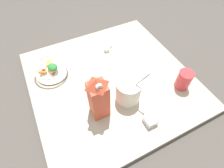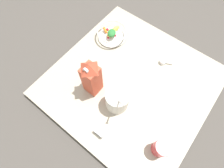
{
  "view_description": "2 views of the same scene",
  "coord_description": "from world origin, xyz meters",
  "px_view_note": "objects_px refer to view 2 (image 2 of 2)",
  "views": [
    {
      "loc": [
        -0.31,
        -0.63,
        0.88
      ],
      "look_at": [
        -0.04,
        -0.09,
        0.11
      ],
      "focal_mm": 28.0,
      "sensor_mm": 36.0,
      "label": 1
    },
    {
      "loc": [
        0.21,
        -0.46,
        1.04
      ],
      "look_at": [
        -0.06,
        -0.13,
        0.13
      ],
      "focal_mm": 28.0,
      "sensor_mm": 36.0,
      "label": 2
    }
  ],
  "objects_px": {
    "milk_carton": "(91,78)",
    "spice_jar": "(101,130)",
    "drinking_cup": "(161,148)",
    "fruit_bowl": "(112,33)",
    "yogurt_tub": "(117,99)"
  },
  "relations": [
    {
      "from": "milk_carton",
      "to": "spice_jar",
      "type": "relative_size",
      "value": 4.76
    },
    {
      "from": "fruit_bowl",
      "to": "yogurt_tub",
      "type": "height_order",
      "value": "yogurt_tub"
    },
    {
      "from": "drinking_cup",
      "to": "fruit_bowl",
      "type": "bearing_deg",
      "value": 146.39
    },
    {
      "from": "milk_carton",
      "to": "drinking_cup",
      "type": "distance_m",
      "value": 0.52
    },
    {
      "from": "milk_carton",
      "to": "spice_jar",
      "type": "xyz_separation_m",
      "value": [
        0.21,
        -0.17,
        -0.12
      ]
    },
    {
      "from": "fruit_bowl",
      "to": "spice_jar",
      "type": "xyz_separation_m",
      "value": [
        0.37,
        -0.56,
        -0.02
      ]
    },
    {
      "from": "yogurt_tub",
      "to": "drinking_cup",
      "type": "height_order",
      "value": "yogurt_tub"
    },
    {
      "from": "spice_jar",
      "to": "drinking_cup",
      "type": "bearing_deg",
      "value": 20.93
    },
    {
      "from": "drinking_cup",
      "to": "spice_jar",
      "type": "distance_m",
      "value": 0.33
    },
    {
      "from": "fruit_bowl",
      "to": "drinking_cup",
      "type": "bearing_deg",
      "value": -33.61
    },
    {
      "from": "milk_carton",
      "to": "yogurt_tub",
      "type": "bearing_deg",
      "value": 3.0
    },
    {
      "from": "spice_jar",
      "to": "milk_carton",
      "type": "bearing_deg",
      "value": 139.8
    },
    {
      "from": "fruit_bowl",
      "to": "milk_carton",
      "type": "bearing_deg",
      "value": -67.53
    },
    {
      "from": "fruit_bowl",
      "to": "drinking_cup",
      "type": "height_order",
      "value": "drinking_cup"
    },
    {
      "from": "milk_carton",
      "to": "spice_jar",
      "type": "distance_m",
      "value": 0.3
    }
  ]
}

